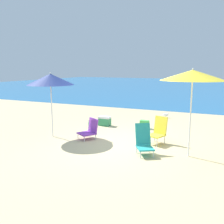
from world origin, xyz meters
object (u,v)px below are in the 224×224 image
Objects in this scene: beach_chair_teal at (144,140)px; seagull at (166,115)px; beach_umbrella_yellow at (193,75)px; backpack_green at (144,124)px; water_bottle at (89,125)px; cooler_box at (105,121)px; beach_umbrella_navy at (51,79)px; beach_chair_yellow at (158,130)px; beach_chair_purple at (90,130)px.

seagull is at bearing 64.00° from beach_chair_teal.
backpack_green is (-1.94, 2.44, -1.93)m from beach_umbrella_yellow.
water_bottle is 0.59× the size of cooler_box.
backpack_green is at bearing 7.44° from cooler_box.
beach_umbrella_navy is 7.87× the size of seagull.
beach_chair_yellow is 1.73× the size of cooler_box.
beach_chair_purple is at bearing -120.25° from backpack_green.
beach_chair_teal is 2.44× the size of backpack_green.
beach_chair_purple is 2.13m from beach_chair_teal.
beach_umbrella_yellow is 3.64m from beach_chair_purple.
beach_umbrella_navy is 2.60× the size of beach_chair_yellow.
seagull is at bearing 109.11° from beach_umbrella_yellow.
beach_chair_purple is 1.54m from water_bottle.
backpack_green is (1.20, 2.06, -0.14)m from beach_chair_purple.
beach_chair_yellow is 2.91m from cooler_box.
beach_umbrella_navy is 3.63m from beach_chair_teal.
cooler_box is at bearing 147.64° from beach_umbrella_yellow.
beach_umbrella_yellow is 2.07m from beach_chair_teal.
backpack_green is 1.59m from cooler_box.
beach_chair_yellow reaches higher than backpack_green.
backpack_green is at bearing 20.49° from water_bottle.
beach_umbrella_yellow reaches higher than cooler_box.
backpack_green is (-0.94, 1.65, -0.26)m from beach_chair_yellow.
water_bottle is (-2.92, 0.91, -0.30)m from beach_chair_yellow.
backpack_green is at bearing 140.16° from beach_chair_yellow.
beach_umbrella_yellow reaches higher than seagull.
backpack_green is 1.22× the size of seagull.
beach_umbrella_yellow is 2.83× the size of beach_chair_teal.
beach_chair_teal is at bearing -165.95° from beach_umbrella_yellow.
beach_umbrella_yellow reaches higher than backpack_green.
beach_chair_purple is 0.88× the size of beach_chair_yellow.
beach_chair_teal is (3.27, -0.36, -1.53)m from beach_umbrella_navy.
beach_chair_purple reaches higher than backpack_green.
beach_chair_purple is 1.52× the size of cooler_box.
beach_umbrella_navy is 7.63× the size of water_bottle.
backpack_green is 2.11m from water_bottle.
beach_umbrella_yellow reaches higher than beach_chair_teal.
beach_chair_yellow is at bearing -17.26° from water_bottle.
seagull is at bearing 102.01° from beach_chair_purple.
beach_chair_purple is at bearing -78.43° from cooler_box.
water_bottle is 1.03× the size of seagull.
beach_umbrella_navy is 2.88m from cooler_box.
seagull is at bearing 60.04° from beach_umbrella_navy.
beach_chair_teal is 2.97× the size of seagull.
beach_chair_teal is 2.85m from backpack_green.
beach_chair_yellow reaches higher than beach_chair_purple.
beach_umbrella_yellow is at bearing -18.10° from beach_chair_teal.
beach_umbrella_navy is at bearing -112.01° from cooler_box.
beach_chair_teal is at bearing -6.27° from beach_umbrella_navy.
beach_chair_yellow is at bearing -29.71° from cooler_box.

